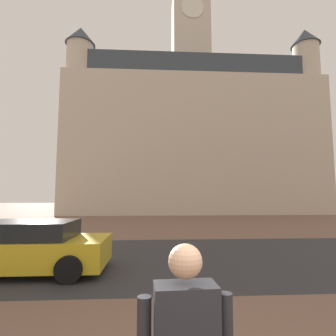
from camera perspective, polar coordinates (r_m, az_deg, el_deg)
name	(u,v)px	position (r m, az deg, el deg)	size (l,w,h in m)	color
ground_plane	(175,246)	(11.11, 1.60, -16.41)	(120.00, 120.00, 0.00)	brown
street_asphalt_strip	(180,257)	(9.22, 2.68, -18.60)	(120.00, 6.86, 0.00)	#2D2D33
landmark_building	(190,138)	(34.39, 4.78, 6.48)	(28.74, 14.10, 33.24)	beige
car_yellow	(28,247)	(8.25, -27.88, -14.84)	(4.15, 2.11, 1.34)	gold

